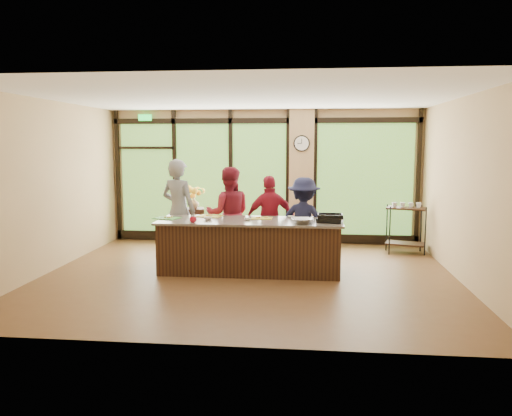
% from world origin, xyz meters
% --- Properties ---
extents(floor, '(7.00, 7.00, 0.00)m').
position_xyz_m(floor, '(0.00, 0.00, 0.00)').
color(floor, brown).
rests_on(floor, ground).
extents(ceiling, '(7.00, 7.00, 0.00)m').
position_xyz_m(ceiling, '(0.00, 0.00, 3.00)').
color(ceiling, white).
rests_on(ceiling, back_wall).
extents(back_wall, '(7.00, 0.00, 7.00)m').
position_xyz_m(back_wall, '(0.00, 3.00, 1.50)').
color(back_wall, tan).
rests_on(back_wall, floor).
extents(left_wall, '(0.00, 6.00, 6.00)m').
position_xyz_m(left_wall, '(-3.50, 0.00, 1.50)').
color(left_wall, tan).
rests_on(left_wall, floor).
extents(right_wall, '(0.00, 6.00, 6.00)m').
position_xyz_m(right_wall, '(3.50, 0.00, 1.50)').
color(right_wall, tan).
rests_on(right_wall, floor).
extents(window_wall, '(6.90, 0.12, 3.00)m').
position_xyz_m(window_wall, '(0.16, 2.95, 1.39)').
color(window_wall, tan).
rests_on(window_wall, floor).
extents(island_base, '(3.10, 1.00, 0.88)m').
position_xyz_m(island_base, '(0.00, 0.30, 0.44)').
color(island_base, '#321E10').
rests_on(island_base, floor).
extents(countertop, '(3.20, 1.10, 0.04)m').
position_xyz_m(countertop, '(0.00, 0.30, 0.90)').
color(countertop, '#6C6459').
rests_on(countertop, island_base).
extents(wall_clock, '(0.36, 0.04, 0.36)m').
position_xyz_m(wall_clock, '(0.85, 2.87, 2.25)').
color(wall_clock, black).
rests_on(wall_clock, window_wall).
extents(cook_left, '(0.83, 0.69, 1.96)m').
position_xyz_m(cook_left, '(-1.45, 0.97, 0.98)').
color(cook_left, slate).
rests_on(cook_left, floor).
extents(cook_midleft, '(0.99, 0.83, 1.81)m').
position_xyz_m(cook_midleft, '(-0.50, 1.08, 0.90)').
color(cook_midleft, maroon).
rests_on(cook_midleft, floor).
extents(cook_midright, '(1.05, 0.70, 1.65)m').
position_xyz_m(cook_midright, '(0.30, 1.07, 0.83)').
color(cook_midright, maroon).
rests_on(cook_midright, floor).
extents(cook_right, '(1.15, 0.80, 1.63)m').
position_xyz_m(cook_right, '(0.93, 0.97, 0.81)').
color(cook_right, '#161832').
rests_on(cook_right, floor).
extents(roasting_pan, '(0.47, 0.40, 0.07)m').
position_xyz_m(roasting_pan, '(1.38, 0.18, 0.96)').
color(roasting_pan, black).
rests_on(roasting_pan, countertop).
extents(mixing_bowl, '(0.44, 0.44, 0.09)m').
position_xyz_m(mixing_bowl, '(0.91, 0.00, 0.96)').
color(mixing_bowl, silver).
rests_on(mixing_bowl, countertop).
extents(cutting_board_left, '(0.50, 0.43, 0.01)m').
position_xyz_m(cutting_board_left, '(-1.50, 0.33, 0.93)').
color(cutting_board_left, '#419235').
rests_on(cutting_board_left, countertop).
extents(cutting_board_center, '(0.48, 0.40, 0.01)m').
position_xyz_m(cutting_board_center, '(-0.78, 0.66, 0.93)').
color(cutting_board_center, gold).
rests_on(cutting_board_center, countertop).
extents(cutting_board_right, '(0.38, 0.28, 0.01)m').
position_xyz_m(cutting_board_right, '(0.19, 0.50, 0.93)').
color(cutting_board_right, gold).
rests_on(cutting_board_right, countertop).
extents(prep_bowl_near, '(0.19, 0.19, 0.05)m').
position_xyz_m(prep_bowl_near, '(-0.73, 0.24, 0.94)').
color(prep_bowl_near, silver).
rests_on(prep_bowl_near, countertop).
extents(prep_bowl_mid, '(0.12, 0.12, 0.04)m').
position_xyz_m(prep_bowl_mid, '(-0.04, 0.29, 0.94)').
color(prep_bowl_mid, silver).
rests_on(prep_bowl_mid, countertop).
extents(prep_bowl_far, '(0.15, 0.15, 0.03)m').
position_xyz_m(prep_bowl_far, '(0.71, 0.65, 0.94)').
color(prep_bowl_far, silver).
rests_on(prep_bowl_far, countertop).
extents(red_ramekin, '(0.12, 0.12, 0.09)m').
position_xyz_m(red_ramekin, '(-0.93, -0.08, 0.97)').
color(red_ramekin, '#B51226').
rests_on(red_ramekin, countertop).
extents(flower_stand, '(0.53, 0.53, 0.87)m').
position_xyz_m(flower_stand, '(-1.43, 2.12, 0.44)').
color(flower_stand, '#321E10').
rests_on(flower_stand, floor).
extents(flower_vase, '(0.24, 0.24, 0.24)m').
position_xyz_m(flower_vase, '(-1.43, 2.12, 0.99)').
color(flower_vase, '#9B7E55').
rests_on(flower_vase, flower_stand).
extents(bar_cart, '(0.86, 0.64, 1.05)m').
position_xyz_m(bar_cart, '(3.01, 2.13, 0.63)').
color(bar_cart, '#321E10').
rests_on(bar_cart, floor).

